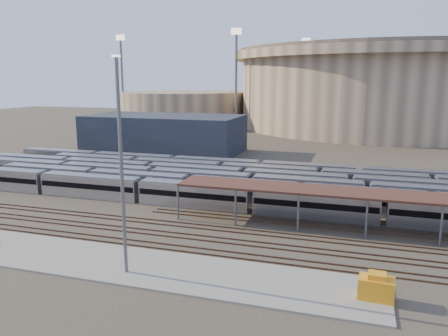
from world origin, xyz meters
TOP-DOWN VIEW (x-y plane):
  - ground at (0.00, 0.00)m, footprint 420.00×420.00m
  - apron at (-5.00, -15.00)m, footprint 50.00×9.00m
  - subway_trains at (2.06, 18.50)m, footprint 125.28×23.90m
  - inspection_shed at (22.00, 4.00)m, footprint 60.30×6.00m
  - empty_tracks at (0.00, -5.00)m, footprint 170.00×9.62m
  - stadium at (25.00, 140.00)m, footprint 124.00×124.00m
  - secondary_arena at (-60.00, 130.00)m, footprint 56.00×56.00m
  - service_building at (-35.00, 55.00)m, footprint 42.00×20.00m
  - floodlight_0 at (-30.00, 110.00)m, footprint 4.00×1.00m
  - floodlight_1 at (-85.00, 120.00)m, footprint 4.00×1.00m
  - floodlight_3 at (-10.00, 160.00)m, footprint 4.00×1.00m
  - yard_light_pole at (-6.11, -16.77)m, footprint 0.80×0.36m
  - yellow_equipment at (18.50, -14.99)m, footprint 3.27×2.17m

SIDE VIEW (x-z plane):
  - ground at x=0.00m, z-range 0.00..0.00m
  - empty_tracks at x=0.00m, z-range 0.00..0.18m
  - apron at x=-5.00m, z-range 0.00..0.20m
  - yellow_equipment at x=18.50m, z-range 0.20..2.17m
  - subway_trains at x=2.06m, z-range 0.00..3.60m
  - inspection_shed at x=22.00m, z-range 2.33..7.63m
  - service_building at x=-35.00m, z-range 0.00..10.00m
  - secondary_arena at x=-60.00m, z-range 0.00..14.00m
  - yard_light_pole at x=-6.11m, z-range 0.28..22.16m
  - stadium at x=25.00m, z-range 0.22..32.72m
  - floodlight_0 at x=-30.00m, z-range 1.45..39.85m
  - floodlight_1 at x=-85.00m, z-range 1.45..39.85m
  - floodlight_3 at x=-10.00m, z-range 1.45..39.85m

